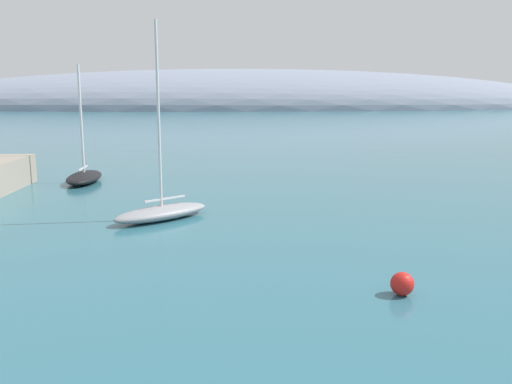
# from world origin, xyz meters

# --- Properties ---
(distant_ridge) EXTENTS (302.12, 84.38, 33.07)m
(distant_ridge) POSITION_xyz_m (1.94, 238.05, 0.00)
(distant_ridge) COLOR gray
(distant_ridge) RESTS_ON ground
(sailboat_black_near_shore) EXTENTS (2.43, 5.93, 8.78)m
(sailboat_black_near_shore) POSITION_xyz_m (-15.47, 42.02, 0.50)
(sailboat_black_near_shore) COLOR black
(sailboat_black_near_shore) RESTS_ON water
(sailboat_grey_end_of_line) EXTENTS (5.56, 5.11, 10.41)m
(sailboat_grey_end_of_line) POSITION_xyz_m (-8.13, 29.34, 0.52)
(sailboat_grey_end_of_line) COLOR gray
(sailboat_grey_end_of_line) RESTS_ON water
(mooring_buoy_red) EXTENTS (0.80, 0.80, 0.80)m
(mooring_buoy_red) POSITION_xyz_m (1.33, 17.69, 0.40)
(mooring_buoy_red) COLOR red
(mooring_buoy_red) RESTS_ON water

